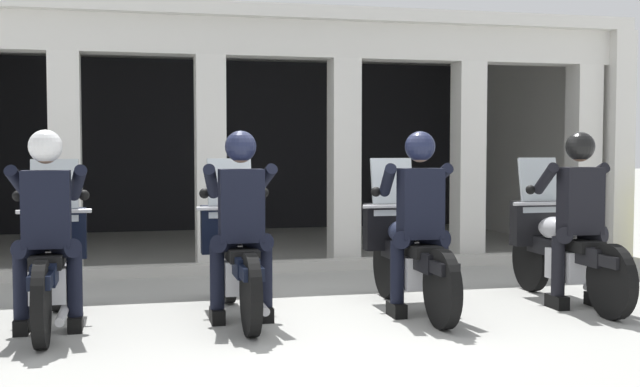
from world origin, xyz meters
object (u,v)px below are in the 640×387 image
police_officer_center_left (241,209)px  motorcycle_center_right (408,254)px  police_officer_center_right (419,207)px  police_officer_far_right (578,204)px  motorcycle_far_left (51,264)px  motorcycle_far_right (561,249)px  police_officer_far_left (47,213)px  motorcycle_center_left (237,257)px

police_officer_center_left → motorcycle_center_right: (1.52, 0.18, -0.44)m
motorcycle_center_right → police_officer_center_right: bearing=-75.9°
police_officer_center_left → police_officer_far_right: bearing=8.7°
motorcycle_far_left → police_officer_center_left: police_officer_center_left is taller
motorcycle_far_left → police_officer_center_left: bearing=11.9°
motorcycle_far_left → motorcycle_far_right: bearing=20.6°
motorcycle_far_left → motorcycle_far_right: size_ratio=1.00×
police_officer_far_left → motorcycle_center_left: police_officer_far_left is taller
motorcycle_far_left → motorcycle_center_left: bearing=22.5°
motorcycle_far_right → police_officer_far_right: police_officer_far_right is taller
police_officer_center_left → motorcycle_center_right: police_officer_center_left is taller
motorcycle_far_right → police_officer_far_right: bearing=-75.5°
motorcycle_center_right → police_officer_far_left: bearing=-161.7°
police_officer_center_left → motorcycle_center_left: bearing=100.2°
police_officer_far_right → police_officer_far_left: bearing=-166.1°
motorcycle_far_left → motorcycle_center_right: bearing=20.1°
motorcycle_center_right → police_officer_center_right: size_ratio=1.29×
motorcycle_center_left → police_officer_far_right: bearing=3.4°
police_officer_far_left → motorcycle_center_left: 1.61m
motorcycle_far_left → motorcycle_center_right: (3.04, -0.07, 0.00)m
motorcycle_far_right → motorcycle_center_left: bearing=-167.0°
police_officer_center_right → motorcycle_center_left: bearing=-179.9°
police_officer_far_left → motorcycle_center_right: police_officer_far_left is taller
motorcycle_center_right → police_officer_far_right: (1.52, -0.28, 0.44)m
motorcycle_far_left → motorcycle_center_left: (1.52, 0.03, 0.00)m
police_officer_center_left → motorcycle_far_right: police_officer_center_left is taller
police_officer_center_right → police_officer_far_right: size_ratio=1.00×
motorcycle_center_left → police_officer_center_right: bearing=-3.7°
motorcycle_center_left → motorcycle_center_right: bearing=6.7°
police_officer_center_right → motorcycle_far_left: bearing=-172.3°
motorcycle_center_left → police_officer_center_right: size_ratio=1.29×
police_officer_center_left → motorcycle_far_right: bearing=14.0°
police_officer_far_left → motorcycle_center_left: size_ratio=0.78×
motorcycle_center_right → police_officer_far_right: size_ratio=1.29×
motorcycle_center_right → motorcycle_far_right: 1.52m
motorcycle_center_left → motorcycle_far_left: bearing=-168.4°
motorcycle_far_left → motorcycle_center_right: size_ratio=1.00×
police_officer_center_left → motorcycle_far_right: 3.08m
motorcycle_center_left → police_officer_center_left: police_officer_center_left is taller
motorcycle_center_left → police_officer_center_left: bearing=-79.8°
motorcycle_center_left → motorcycle_center_right: same height
police_officer_far_left → police_officer_center_left: bearing=22.5°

